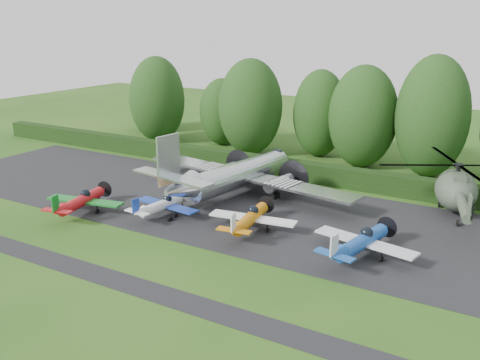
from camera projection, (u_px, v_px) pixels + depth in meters
The scene contains 17 objects.
ground at pixel (181, 250), 39.29m from camera, with size 160.00×160.00×0.00m, color #204B15.
apron at pixel (248, 210), 47.55m from camera, with size 70.00×18.00×0.01m, color black.
taxiway_verge at pixel (126, 283), 34.33m from camera, with size 70.00×2.00×0.00m, color black.
hedgerow at pixel (299, 180), 56.64m from camera, with size 90.00×1.60×2.00m, color black.
transport_plane at pixel (237, 175), 50.68m from camera, with size 23.93×18.35×7.67m.
light_plane_red at pixel (82, 201), 46.53m from camera, with size 7.12×7.49×2.74m.
light_plane_white at pixel (163, 205), 45.88m from camera, with size 6.36×6.69×2.45m.
light_plane_orange at pixel (251, 218), 42.42m from camera, with size 7.15×7.52×2.75m.
light_plane_blue at pixel (362, 242), 37.70m from camera, with size 7.64×8.03×2.94m.
helicopter at pixel (456, 187), 46.39m from camera, with size 13.59×15.91×4.38m.
tree_0 at pixel (222, 112), 71.43m from camera, with size 6.09×6.09×8.92m.
tree_1 at pixel (157, 100), 72.82m from camera, with size 7.52×7.52×11.66m.
tree_2 at pixel (320, 113), 65.02m from camera, with size 6.56×6.56×10.65m.
tree_4 at pixel (153, 100), 80.67m from camera, with size 7.07×7.07×9.34m.
tree_6 at pixel (250, 107), 65.91m from camera, with size 7.92×7.92×11.87m.
tree_8 at pixel (363, 117), 60.13m from camera, with size 7.73×7.73×11.59m.
tree_10 at pixel (432, 117), 56.16m from camera, with size 7.65×7.65×12.97m.
Camera 1 is at (22.00, -29.00, 16.25)m, focal length 40.00 mm.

